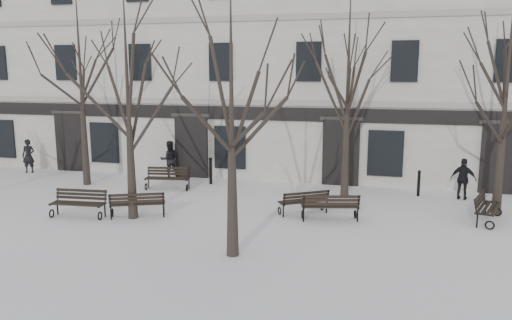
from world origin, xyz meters
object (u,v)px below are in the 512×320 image
(bench_0, at_px, (79,202))
(bench_1, at_px, (137,203))
(tree_2, at_px, (231,91))
(bench_3, at_px, (168,177))
(bench_2, at_px, (330,206))
(bench_4, at_px, (304,201))
(bench_5, at_px, (486,207))
(tree_1, at_px, (127,78))

(bench_0, relative_size, bench_1, 0.99)
(tree_2, bearing_deg, bench_3, 125.94)
(bench_0, height_order, bench_2, bench_2)
(bench_4, distance_m, bench_5, 6.11)
(tree_2, relative_size, bench_0, 3.72)
(bench_3, xyz_separation_m, bench_4, (6.23, -2.36, -0.03))
(bench_2, relative_size, bench_4, 1.13)
(tree_2, distance_m, bench_0, 7.73)
(bench_4, bearing_deg, bench_0, -17.03)
(bench_4, bearing_deg, bench_5, 152.62)
(bench_1, xyz_separation_m, bench_3, (-0.72, 4.16, 0.00))
(bench_1, bearing_deg, bench_0, -12.18)
(bench_1, height_order, bench_2, bench_2)
(tree_1, bearing_deg, tree_2, -30.43)
(tree_2, height_order, bench_1, tree_2)
(bench_1, bearing_deg, bench_4, 174.87)
(bench_4, relative_size, bench_5, 0.90)
(tree_2, distance_m, bench_5, 9.79)
(tree_2, xyz_separation_m, bench_3, (-4.93, 6.80, -3.97))
(bench_0, bearing_deg, bench_5, 7.09)
(bench_5, bearing_deg, tree_2, 143.07)
(bench_2, xyz_separation_m, bench_3, (-7.21, 2.93, -0.01))
(bench_3, relative_size, bench_4, 1.09)
(bench_3, bearing_deg, tree_2, -62.83)
(bench_2, height_order, bench_5, bench_2)
(tree_1, height_order, bench_3, tree_1)
(bench_0, distance_m, bench_4, 7.86)
(tree_2, bearing_deg, bench_2, 59.54)
(tree_1, xyz_separation_m, bench_2, (6.63, 1.32, -4.25))
(tree_2, relative_size, bench_5, 3.60)
(bench_4, bearing_deg, bench_2, 116.40)
(bench_2, bearing_deg, tree_1, -2.52)
(tree_1, xyz_separation_m, bench_3, (-0.58, 4.25, -4.26))
(tree_2, xyz_separation_m, bench_2, (2.28, 3.87, -3.96))
(tree_1, bearing_deg, bench_2, 11.24)
(tree_1, distance_m, bench_5, 12.72)
(bench_0, bearing_deg, bench_2, 6.18)
(bench_2, bearing_deg, bench_4, -44.07)
(tree_1, bearing_deg, bench_0, -170.65)
(tree_1, relative_size, bench_2, 3.79)
(bench_1, bearing_deg, bench_3, -103.48)
(tree_1, distance_m, tree_2, 5.05)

